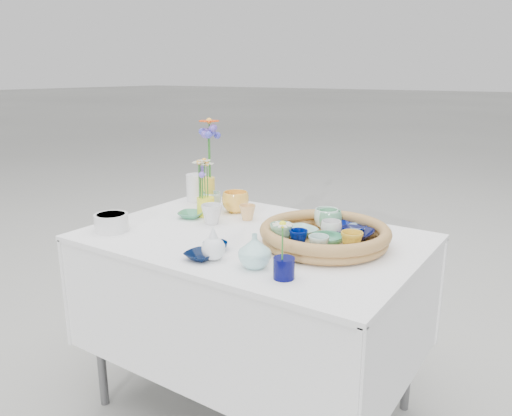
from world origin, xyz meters
The scene contains 34 objects.
ground centered at (0.00, 0.00, 0.00)m, with size 80.00×80.00×0.00m, color #A7A79F.
display_table centered at (0.00, 0.00, 0.00)m, with size 1.26×0.86×0.77m, color white, non-canonical shape.
wicker_tray centered at (0.28, 0.05, 0.80)m, with size 0.47×0.47×0.08m, color brown, non-canonical shape.
tray_ceramic_0 centered at (0.32, 0.20, 0.80)m, with size 0.12×0.12×0.03m, color navy.
tray_ceramic_1 centered at (0.36, 0.13, 0.80)m, with size 0.13×0.13×0.03m, color black.
tray_ceramic_2 centered at (0.41, -0.01, 0.82)m, with size 0.08×0.08×0.07m, color gold.
tray_ceramic_3 centered at (0.31, 0.01, 0.80)m, with size 0.11×0.11×0.04m, color #419069.
tray_ceramic_4 centered at (0.17, -0.07, 0.82)m, with size 0.08×0.08×0.08m, color #71AC86.
tray_ceramic_5 centered at (0.18, 0.05, 0.80)m, with size 0.12×0.12×0.03m, color #94CCBE.
tray_ceramic_6 centered at (0.22, 0.19, 0.82)m, with size 0.10×0.10×0.08m, color white.
tray_ceramic_7 centered at (0.28, 0.10, 0.81)m, with size 0.08×0.08×0.06m, color silver.
tray_ceramic_8 centered at (0.34, 0.21, 0.80)m, with size 0.08×0.08×0.03m, color #AAD8F4.
tray_ceramic_9 centered at (0.23, -0.06, 0.81)m, with size 0.07×0.07×0.06m, color #000F63.
tray_ceramic_10 centered at (0.14, -0.03, 0.80)m, with size 0.10×0.10×0.03m, color #DDBD55.
tray_ceramic_11 centered at (0.33, -0.09, 0.82)m, with size 0.07×0.07×0.06m, color #A5C4BD.
tray_ceramic_12 centered at (0.23, 0.18, 0.82)m, with size 0.10×0.10×0.07m, color #5EA376.
loose_ceramic_0 centered at (-0.25, 0.23, 0.81)m, with size 0.12×0.12×0.09m, color #FBB741.
loose_ceramic_1 centered at (-0.14, 0.16, 0.80)m, with size 0.07×0.07×0.07m, color #E2AA62.
loose_ceramic_2 centered at (-0.36, 0.05, 0.78)m, with size 0.11×0.11×0.03m, color #3C8C62.
loose_ceramic_3 centered at (-0.23, 0.03, 0.81)m, with size 0.09×0.09×0.08m, color silver.
loose_ceramic_4 centered at (-0.02, -0.21, 0.78)m, with size 0.09×0.09×0.03m, color #011849.
loose_ceramic_5 centered at (-0.39, 0.23, 0.80)m, with size 0.09×0.09×0.07m, color #AED0C9.
loose_ceramic_6 centered at (0.00, -0.31, 0.78)m, with size 0.10×0.10×0.03m, color black.
fluted_bowl centered at (-0.50, -0.26, 0.80)m, with size 0.13×0.13×0.07m, color silver, non-canonical shape.
bud_vase_paleblue centered at (0.04, -0.29, 0.83)m, with size 0.08×0.08×0.12m, color white, non-canonical shape.
bud_vase_seafoam centered at (0.19, -0.27, 0.82)m, with size 0.11×0.11×0.11m, color #A3DDDA.
bud_vase_cobalt centered at (0.31, -0.29, 0.80)m, with size 0.07×0.07×0.07m, color #030440.
single_daisy centered at (0.31, -0.31, 0.89)m, with size 0.07×0.07×0.13m, color white, non-canonical shape.
tall_vase_yellow centered at (-0.44, 0.27, 0.83)m, with size 0.07×0.07×0.13m, color yellow.
gerbera centered at (-0.43, 0.28, 1.03)m, with size 0.11×0.11×0.28m, color #FF460B, non-canonical shape.
hydrangea centered at (-0.44, 0.28, 1.00)m, with size 0.08×0.08×0.29m, color #4244CB, non-canonical shape.
white_pitcher centered at (-0.53, 0.29, 0.83)m, with size 0.14×0.10×0.13m, color silver, non-canonical shape.
daisy_cup centered at (-0.33, 0.11, 0.81)m, with size 0.08×0.08×0.08m, color yellow.
daisy_posy centered at (-0.34, 0.11, 0.93)m, with size 0.09×0.09×0.17m, color beige, non-canonical shape.
Camera 1 is at (1.02, -1.52, 1.37)m, focal length 35.00 mm.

